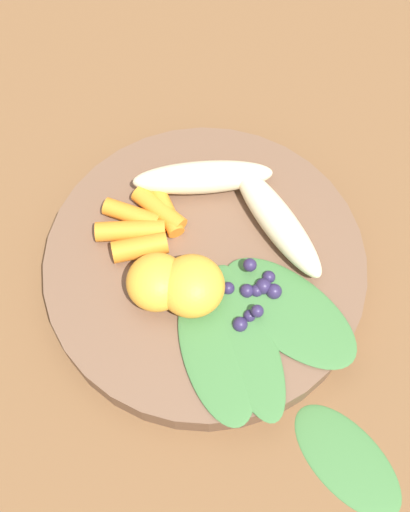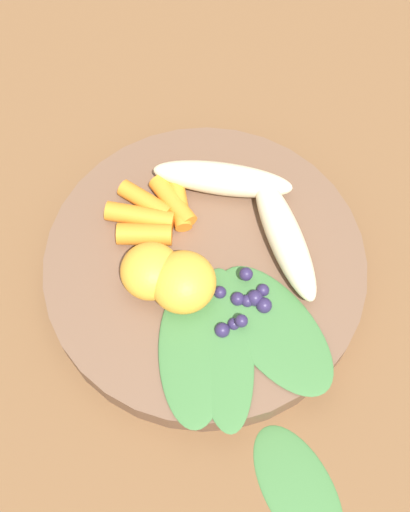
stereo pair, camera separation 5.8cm
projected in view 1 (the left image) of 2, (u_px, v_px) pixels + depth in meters
The scene contains 17 objects.
ground_plane at pixel (205, 275), 0.61m from camera, with size 2.40×2.40×0.00m, color brown.
bowl at pixel (205, 268), 0.60m from camera, with size 0.27×0.27×0.03m, color brown.
banana_peeled_left at pixel (203, 177), 0.60m from camera, with size 0.12×0.03×0.03m, color beige.
banana_peeled_right at pixel (277, 221), 0.59m from camera, with size 0.12×0.03×0.03m, color beige.
orange_segment_near at pixel (192, 286), 0.55m from camera, with size 0.05×0.05×0.04m, color #F4A833.
orange_segment_far at pixel (155, 279), 0.56m from camera, with size 0.05×0.05×0.04m, color #F4A833.
carrot_front at pixel (168, 201), 0.60m from camera, with size 0.01×0.01×0.06m, color orange.
carrot_mid_left at pixel (159, 210), 0.60m from camera, with size 0.02×0.02×0.05m, color orange.
carrot_mid_right at pixel (132, 214), 0.60m from camera, with size 0.02×0.02×0.05m, color orange.
carrot_rear at pixel (130, 231), 0.59m from camera, with size 0.02×0.02×0.06m, color orange.
carrot_small at pixel (140, 248), 0.58m from camera, with size 0.02×0.02×0.05m, color orange.
blueberry_pile at pixel (255, 293), 0.56m from camera, with size 0.05×0.05×0.02m.
coconut_shred_patch at pixel (233, 317), 0.56m from camera, with size 0.04×0.04×0.00m, color white.
kale_leaf_left at pixel (216, 354), 0.55m from camera, with size 0.12×0.05×0.01m, color #3D7038.
kale_leaf_right at pixel (246, 340), 0.55m from camera, with size 0.14×0.05×0.01m, color #3D7038.
kale_leaf_rear at pixel (289, 312), 0.56m from camera, with size 0.13×0.06×0.01m, color #3D7038.
kale_leaf_stray at pixel (343, 463), 0.54m from camera, with size 0.10×0.05×0.01m, color #3D7038.
Camera 1 is at (-0.20, 0.14, 0.56)m, focal length 49.52 mm.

